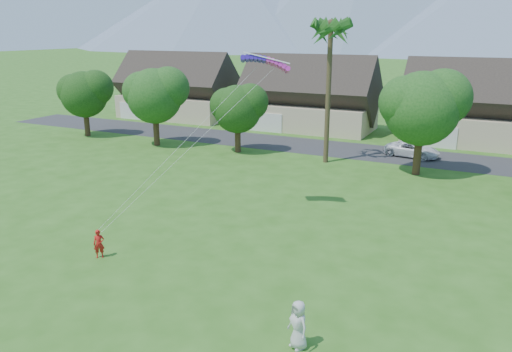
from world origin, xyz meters
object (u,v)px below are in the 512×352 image
Objects in this scene: kite_flyer at (99,244)px; parked_car at (412,150)px; watcher at (298,325)px; parafoil_kite at (266,60)px.

kite_flyer is 31.64m from parked_car.
parked_car is at bearing 122.26° from watcher.
parked_car is (11.08, 29.63, -0.08)m from kite_flyer.
watcher is 0.59× the size of parafoil_kite.
kite_flyer is 0.31× the size of parked_car.
watcher reaches higher than kite_flyer.
watcher is at bearing -50.91° from kite_flyer.
kite_flyer is 0.80× the size of watcher.
parked_car is at bearing 49.27° from parafoil_kite.
watcher is (12.18, -2.69, 0.19)m from kite_flyer.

